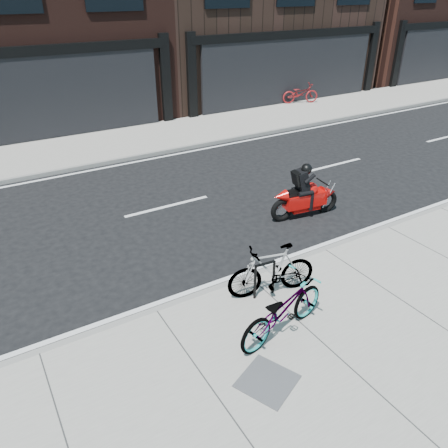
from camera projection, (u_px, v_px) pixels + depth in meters
ground at (203, 239)px, 10.24m from camera, size 120.00×120.00×0.00m
sidewalk_near at (363, 383)px, 6.44m from camera, size 60.00×6.00×0.13m
sidewalk_far at (103, 145)px, 16.05m from camera, size 60.00×3.50×0.13m
bike_rack at (265, 276)px, 7.96m from camera, size 0.44×0.09×0.73m
bicycle_front at (282, 309)px, 7.05m from camera, size 1.96×1.00×0.98m
bicycle_rear at (272, 270)px, 8.00m from camera, size 1.76×0.88×1.02m
motorcycle at (308, 195)px, 11.01m from camera, size 1.93×0.64×1.45m
bicycle_far at (300, 93)px, 21.38m from camera, size 1.87×1.19×0.93m
utility_grate at (267, 381)px, 6.38m from camera, size 0.99×0.99×0.02m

